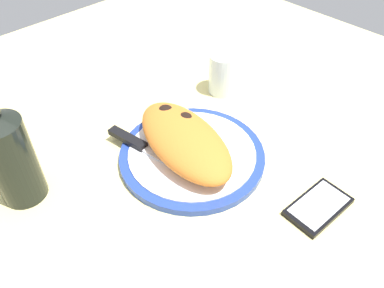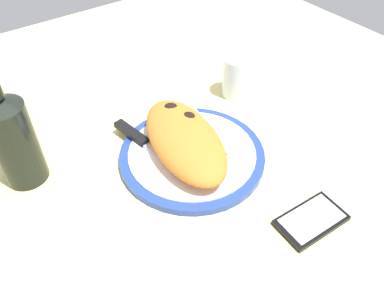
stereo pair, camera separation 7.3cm
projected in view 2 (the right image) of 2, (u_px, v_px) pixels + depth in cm
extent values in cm
cube|color=#E5D684|center=(192.00, 163.00, 76.80)|extent=(150.00, 150.00, 3.00)
cylinder|color=#233D99|center=(192.00, 155.00, 75.27)|extent=(28.21, 28.21, 1.50)
cylinder|color=white|center=(192.00, 152.00, 74.65)|extent=(24.70, 24.70, 0.30)
ellipsoid|color=orange|center=(185.00, 140.00, 72.74)|extent=(27.41, 17.41, 5.80)
ellipsoid|color=black|center=(171.00, 108.00, 76.79)|extent=(3.89, 3.66, 1.11)
ellipsoid|color=black|center=(188.00, 117.00, 74.21)|extent=(4.18, 4.18, 1.10)
ellipsoid|color=black|center=(199.00, 147.00, 67.98)|extent=(1.99, 1.89, 0.60)
cube|color=silver|center=(214.00, 137.00, 77.43)|extent=(11.84, 2.41, 0.40)
cube|color=silver|center=(195.00, 115.00, 82.51)|extent=(4.25, 2.70, 0.40)
cube|color=silver|center=(170.00, 162.00, 72.19)|extent=(13.75, 3.87, 0.40)
cube|color=black|center=(131.00, 133.00, 77.68)|extent=(9.15, 3.47, 1.20)
cube|color=black|center=(311.00, 220.00, 64.35)|extent=(7.32, 12.04, 1.00)
cube|color=white|center=(312.00, 218.00, 63.95)|extent=(6.24, 10.59, 0.16)
cylinder|color=silver|center=(237.00, 77.00, 88.31)|extent=(6.52, 6.52, 9.58)
cylinder|color=silver|center=(236.00, 86.00, 90.10)|extent=(6.00, 6.00, 3.94)
cylinder|color=black|center=(15.00, 144.00, 66.80)|extent=(7.68, 7.68, 16.20)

